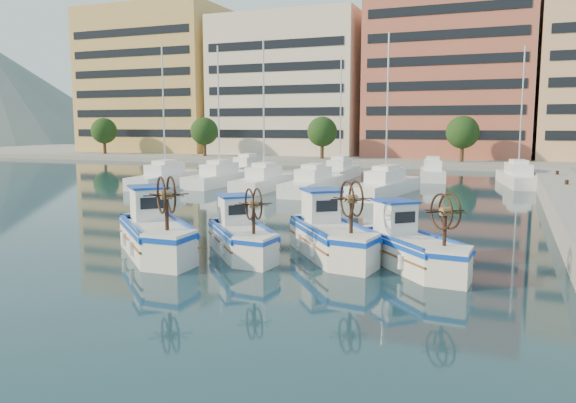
{
  "coord_description": "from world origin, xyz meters",
  "views": [
    {
      "loc": [
        9.42,
        -18.44,
        5.0
      ],
      "look_at": [
        -0.04,
        5.58,
        1.5
      ],
      "focal_mm": 35.0,
      "sensor_mm": 36.0,
      "label": 1
    }
  ],
  "objects_px": {
    "fishing_boat_a": "(155,231)",
    "fishing_boat_c": "(330,233)",
    "fishing_boat_b": "(241,234)",
    "fishing_boat_d": "(410,245)"
  },
  "relations": [
    {
      "from": "fishing_boat_a",
      "to": "fishing_boat_c",
      "type": "bearing_deg",
      "value": -26.34
    },
    {
      "from": "fishing_boat_b",
      "to": "fishing_boat_c",
      "type": "xyz_separation_m",
      "value": [
        3.36,
        1.0,
        0.09
      ]
    },
    {
      "from": "fishing_boat_a",
      "to": "fishing_boat_c",
      "type": "xyz_separation_m",
      "value": [
        6.46,
        2.28,
        -0.04
      ]
    },
    {
      "from": "fishing_boat_a",
      "to": "fishing_boat_d",
      "type": "distance_m",
      "value": 9.78
    },
    {
      "from": "fishing_boat_b",
      "to": "fishing_boat_d",
      "type": "relative_size",
      "value": 0.98
    },
    {
      "from": "fishing_boat_a",
      "to": "fishing_boat_b",
      "type": "bearing_deg",
      "value": -23.42
    },
    {
      "from": "fishing_boat_d",
      "to": "fishing_boat_a",
      "type": "bearing_deg",
      "value": 147.73
    },
    {
      "from": "fishing_boat_d",
      "to": "fishing_boat_b",
      "type": "bearing_deg",
      "value": 141.01
    },
    {
      "from": "fishing_boat_a",
      "to": "fishing_boat_c",
      "type": "height_order",
      "value": "fishing_boat_a"
    },
    {
      "from": "fishing_boat_b",
      "to": "fishing_boat_c",
      "type": "height_order",
      "value": "fishing_boat_c"
    }
  ]
}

